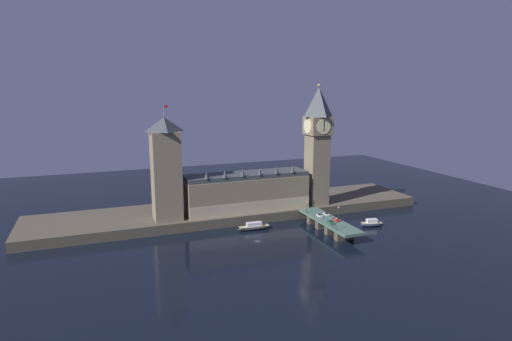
% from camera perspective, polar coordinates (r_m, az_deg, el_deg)
% --- Properties ---
extents(ground_plane, '(400.00, 400.00, 0.00)m').
position_cam_1_polar(ground_plane, '(209.98, 0.19, -8.78)').
color(ground_plane, black).
extents(embankment, '(220.00, 42.00, 5.05)m').
position_cam_1_polar(embankment, '(244.20, -3.13, -5.32)').
color(embankment, '#4C4438').
rests_on(embankment, ground_plane).
extents(parliament_hall, '(67.41, 17.91, 24.57)m').
position_cam_1_polar(parliament_hall, '(233.54, -1.26, -2.82)').
color(parliament_hall, '#7F7056').
rests_on(parliament_hall, embankment).
extents(clock_tower, '(13.39, 13.50, 68.05)m').
position_cam_1_polar(clock_tower, '(243.95, 8.20, 3.81)').
color(clock_tower, '#7F7056').
rests_on(clock_tower, embankment).
extents(victoria_tower, '(14.05, 14.05, 57.83)m').
position_cam_1_polar(victoria_tower, '(218.91, -11.92, 0.24)').
color(victoria_tower, '#7F7056').
rests_on(victoria_tower, embankment).
extents(bridge, '(10.90, 46.00, 5.74)m').
position_cam_1_polar(bridge, '(219.96, 9.74, -6.96)').
color(bridge, '#476656').
rests_on(bridge, ground_plane).
extents(car_northbound_lead, '(1.84, 4.06, 1.58)m').
position_cam_1_polar(car_northbound_lead, '(222.87, 8.45, -5.97)').
color(car_northbound_lead, white).
rests_on(car_northbound_lead, bridge).
extents(car_northbound_trail, '(2.07, 4.70, 1.34)m').
position_cam_1_polar(car_northbound_trail, '(213.52, 9.96, -6.81)').
color(car_northbound_trail, '#235633').
rests_on(car_northbound_trail, bridge).
extents(car_southbound_lead, '(2.02, 4.36, 1.48)m').
position_cam_1_polar(car_southbound_lead, '(218.17, 10.67, -6.43)').
color(car_southbound_lead, red).
rests_on(car_southbound_lead, bridge).
extents(car_southbound_trail, '(1.86, 4.52, 1.41)m').
position_cam_1_polar(car_southbound_trail, '(226.22, 9.37, -5.76)').
color(car_southbound_trail, silver).
rests_on(car_southbound_trail, bridge).
extents(pedestrian_near_rail, '(0.38, 0.38, 1.82)m').
position_cam_1_polar(pedestrian_near_rail, '(207.66, 10.19, -7.23)').
color(pedestrian_near_rail, black).
rests_on(pedestrian_near_rail, bridge).
extents(street_lamp_near, '(1.34, 0.60, 5.86)m').
position_cam_1_polar(street_lamp_near, '(203.73, 10.64, -6.80)').
color(street_lamp_near, '#2D3333').
rests_on(street_lamp_near, bridge).
extents(street_lamp_mid, '(1.34, 0.60, 6.33)m').
position_cam_1_polar(street_lamp_mid, '(220.87, 10.96, -5.34)').
color(street_lamp_mid, '#2D3333').
rests_on(street_lamp_mid, bridge).
extents(street_lamp_far, '(1.34, 0.60, 6.26)m').
position_cam_1_polar(street_lamp_far, '(228.11, 6.77, -4.70)').
color(street_lamp_far, '#2D3333').
rests_on(street_lamp_far, bridge).
extents(boat_upstream, '(17.88, 5.06, 4.03)m').
position_cam_1_polar(boat_upstream, '(218.77, -0.25, -7.55)').
color(boat_upstream, '#28282D').
rests_on(boat_upstream, ground_plane).
extents(boat_downstream, '(12.86, 6.79, 3.96)m').
position_cam_1_polar(boat_downstream, '(232.16, 15.16, -6.85)').
color(boat_downstream, '#1E2842').
rests_on(boat_downstream, ground_plane).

